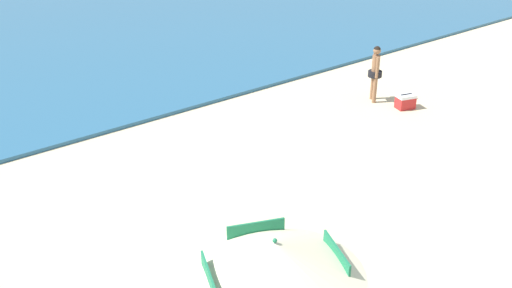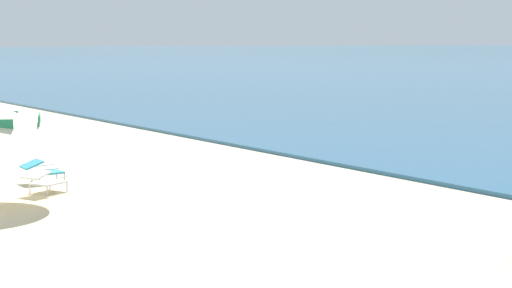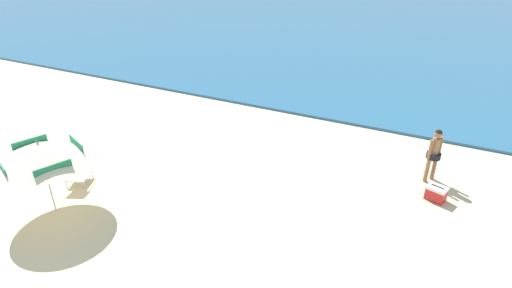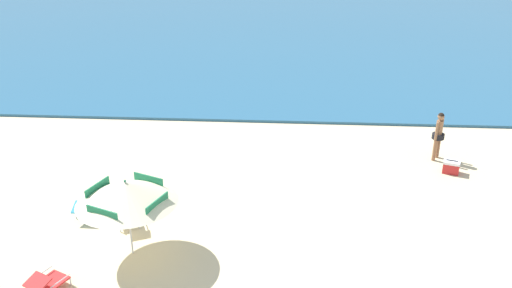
% 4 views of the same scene
% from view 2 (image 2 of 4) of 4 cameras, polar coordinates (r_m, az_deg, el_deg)
% --- Properties ---
extents(lounge_chair_under_umbrella, '(0.59, 0.88, 0.50)m').
position_cam_2_polar(lounge_chair_under_umbrella, '(17.70, -15.67, -1.85)').
color(lounge_chair_under_umbrella, teal).
rests_on(lounge_chair_under_umbrella, ground).
extents(lounge_chair_facing_sea, '(0.82, 0.99, 0.49)m').
position_cam_2_polar(lounge_chair_facing_sea, '(16.38, -15.55, -2.59)').
color(lounge_chair_facing_sea, white).
rests_on(lounge_chair_facing_sea, ground).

